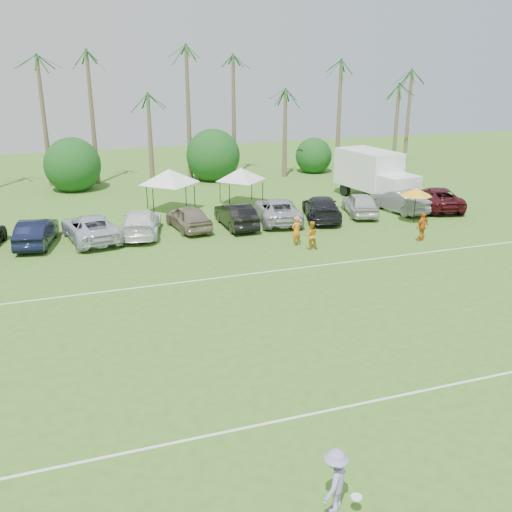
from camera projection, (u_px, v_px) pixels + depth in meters
name	position (u px, v px, depth m)	size (l,w,h in m)	color
ground	(359.00, 451.00, 15.68)	(120.00, 120.00, 0.00)	#3F6F21
field_lines	(262.00, 328.00, 22.83)	(80.00, 12.10, 0.01)	white
palm_tree_3	(34.00, 62.00, 43.92)	(2.40, 2.40, 11.90)	brown
palm_tree_4	(91.00, 96.00, 45.99)	(2.40, 2.40, 8.90)	brown
palm_tree_5	(140.00, 84.00, 46.94)	(2.40, 2.40, 9.90)	brown
palm_tree_6	(187.00, 73.00, 47.89)	(2.40, 2.40, 10.90)	brown
palm_tree_7	(233.00, 62.00, 48.85)	(2.40, 2.40, 11.90)	brown
palm_tree_8	(286.00, 92.00, 51.23)	(2.40, 2.40, 8.90)	brown
palm_tree_9	(337.00, 81.00, 52.49)	(2.40, 2.40, 9.90)	brown
palm_tree_10	(385.00, 71.00, 53.75)	(2.40, 2.40, 10.90)	brown
palm_tree_11	(422.00, 62.00, 54.70)	(2.40, 2.40, 11.90)	brown
bush_tree_1	(72.00, 165.00, 48.12)	(4.00, 4.00, 4.00)	brown
bush_tree_2	(210.00, 158.00, 51.81)	(4.00, 4.00, 4.00)	brown
bush_tree_3	(310.00, 152.00, 54.89)	(4.00, 4.00, 4.00)	brown
sideline_player_a	(296.00, 231.00, 32.80)	(0.64, 0.42, 1.75)	orange
sideline_player_b	(311.00, 235.00, 32.24)	(0.79, 0.62, 1.63)	orange
sideline_player_c	(422.00, 226.00, 33.72)	(1.03, 0.43, 1.75)	orange
box_truck	(375.00, 175.00, 43.19)	(3.71, 7.46, 3.68)	white
canopy_tent_left	(169.00, 169.00, 39.48)	(4.39, 4.39, 3.56)	black
canopy_tent_right	(241.00, 168.00, 41.71)	(3.93, 3.93, 3.18)	black
market_umbrella	(416.00, 192.00, 36.99)	(2.09, 2.09, 2.33)	black
frisbee_player	(335.00, 481.00, 13.38)	(1.21, 1.18, 1.66)	#978EC9
parked_car_1	(36.00, 232.00, 32.92)	(1.66, 4.75, 1.57)	black
parked_car_2	(90.00, 228.00, 33.80)	(2.60, 5.64, 1.57)	silver
parked_car_3	(141.00, 222.00, 34.88)	(2.19, 5.40, 1.57)	white
parked_car_4	(188.00, 217.00, 36.03)	(1.85, 4.60, 1.57)	gray
parked_car_5	(236.00, 215.00, 36.53)	(1.66, 4.75, 1.57)	black
parked_car_6	(278.00, 210.00, 37.82)	(2.60, 5.64, 1.57)	#ADAEB6
parked_car_7	(321.00, 208.00, 38.37)	(2.19, 5.40, 1.57)	black
parked_car_8	(360.00, 204.00, 39.44)	(1.85, 4.60, 1.57)	silver
parked_car_9	(399.00, 201.00, 40.23)	(1.66, 4.75, 1.57)	slate
parked_car_10	(436.00, 198.00, 41.11)	(2.60, 5.64, 1.57)	#470F15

